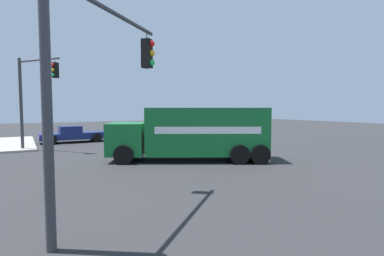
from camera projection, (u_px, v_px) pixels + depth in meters
name	position (u px, v px, depth m)	size (l,w,h in m)	color
ground_plane	(188.00, 158.00, 16.76)	(100.00, 100.00, 0.00)	#2B2B2D
delivery_truck	(194.00, 133.00, 16.08)	(6.38, 8.63, 2.88)	#146B2D
traffic_light_primary	(32.00, 89.00, 19.24)	(3.06, 2.29, 6.05)	#38383D
traffic_light_secondary	(97.00, 71.00, 7.18)	(3.40, 3.65, 5.65)	#38383D
pickup_navy	(73.00, 134.00, 24.67)	(2.25, 5.20, 1.38)	navy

